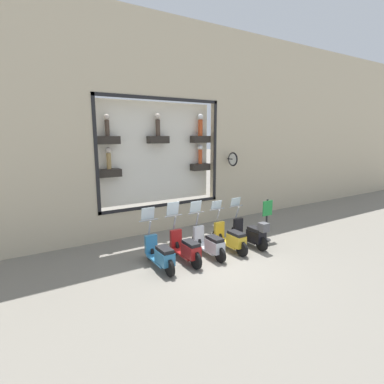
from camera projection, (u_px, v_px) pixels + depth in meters
ground_plane at (213, 260)px, 9.17m from camera, size 120.00×120.00×0.00m
building_facade at (159, 126)px, 11.41m from camera, size 1.22×36.00×8.07m
scooter_black_0 at (252, 233)px, 10.23m from camera, size 1.80×0.61×1.56m
scooter_yellow_1 at (231, 238)px, 9.85m from camera, size 1.80×0.61×1.55m
scooter_silver_2 at (210, 243)px, 9.41m from camera, size 1.79×0.61×1.63m
scooter_red_3 at (186, 248)px, 8.97m from camera, size 1.80×0.60×1.71m
scooter_teal_4 at (160, 254)px, 8.52m from camera, size 1.80×0.60×1.64m
shop_sign_post at (267, 219)px, 10.78m from camera, size 0.36×0.45×1.52m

